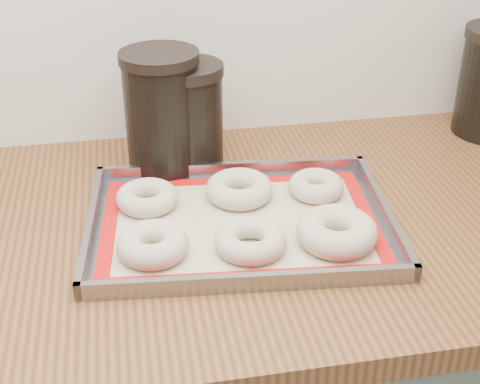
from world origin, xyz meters
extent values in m
cube|color=brown|center=(0.00, 1.68, 0.88)|extent=(3.06, 0.68, 0.04)
cube|color=gray|center=(-0.21, 1.65, 0.90)|extent=(0.49, 0.37, 0.00)
cube|color=gray|center=(-0.19, 1.81, 0.91)|extent=(0.46, 0.05, 0.02)
cube|color=gray|center=(-0.22, 1.49, 0.91)|extent=(0.46, 0.05, 0.02)
cube|color=gray|center=(-0.43, 1.67, 0.91)|extent=(0.04, 0.33, 0.02)
cube|color=gray|center=(0.02, 1.63, 0.91)|extent=(0.04, 0.33, 0.02)
cube|color=#C6B793|center=(-0.21, 1.65, 0.90)|extent=(0.45, 0.33, 0.00)
cube|color=red|center=(-0.19, 1.78, 0.91)|extent=(0.42, 0.06, 0.00)
cube|color=red|center=(-0.22, 1.51, 0.91)|extent=(0.42, 0.06, 0.00)
cube|color=red|center=(-0.40, 1.67, 0.91)|extent=(0.05, 0.25, 0.00)
cube|color=red|center=(-0.01, 1.63, 0.91)|extent=(0.05, 0.25, 0.00)
torus|color=beige|center=(-0.34, 1.59, 0.92)|extent=(0.10, 0.10, 0.04)
torus|color=beige|center=(-0.20, 1.57, 0.92)|extent=(0.14, 0.14, 0.03)
torus|color=beige|center=(-0.08, 1.57, 0.93)|extent=(0.15, 0.15, 0.04)
torus|color=beige|center=(-0.34, 1.72, 0.92)|extent=(0.12, 0.12, 0.03)
torus|color=beige|center=(-0.19, 1.72, 0.92)|extent=(0.11, 0.11, 0.04)
torus|color=beige|center=(-0.07, 1.71, 0.92)|extent=(0.12, 0.12, 0.03)
cylinder|color=black|center=(-0.30, 1.86, 1.00)|extent=(0.13, 0.13, 0.20)
cylinder|color=black|center=(-0.30, 1.86, 1.10)|extent=(0.13, 0.13, 0.02)
cylinder|color=black|center=(-0.25, 1.87, 0.98)|extent=(0.11, 0.11, 0.17)
cylinder|color=black|center=(-0.25, 1.87, 1.08)|extent=(0.12, 0.12, 0.02)
camera|label=1|loc=(-0.36, 0.80, 1.46)|focal=50.00mm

